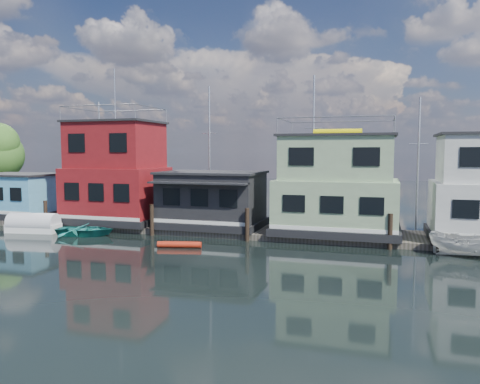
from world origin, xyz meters
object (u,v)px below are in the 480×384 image
(houseboat_dark, at_px, (212,199))
(motorboat, at_px, (465,244))
(dinghy_teal, at_px, (85,230))
(houseboat_red, at_px, (117,175))
(red_kayak, at_px, (179,245))
(houseboat_blue, at_px, (19,195))
(houseboat_green, at_px, (337,187))
(tarp_runabout, at_px, (33,225))

(houseboat_dark, height_order, motorboat, houseboat_dark)
(houseboat_dark, height_order, dinghy_teal, houseboat_dark)
(houseboat_red, height_order, red_kayak, houseboat_red)
(houseboat_blue, height_order, red_kayak, houseboat_blue)
(houseboat_green, bearing_deg, motorboat, -25.95)
(houseboat_red, bearing_deg, motorboat, -8.47)
(houseboat_red, bearing_deg, houseboat_blue, -180.00)
(houseboat_blue, xyz_separation_m, red_kayak, (17.61, -6.08, -2.01))
(houseboat_red, height_order, motorboat, houseboat_red)
(houseboat_red, distance_m, dinghy_teal, 5.64)
(houseboat_blue, distance_m, dinghy_teal, 10.62)
(houseboat_dark, bearing_deg, motorboat, -12.41)
(houseboat_blue, xyz_separation_m, dinghy_teal, (9.56, -4.27, -1.79))
(red_kayak, relative_size, dinghy_teal, 0.68)
(tarp_runabout, bearing_deg, houseboat_red, 34.82)
(motorboat, relative_size, tarp_runabout, 0.97)
(motorboat, relative_size, dinghy_teal, 0.95)
(houseboat_red, distance_m, tarp_runabout, 7.06)
(motorboat, bearing_deg, red_kayak, 112.13)
(houseboat_green, height_order, dinghy_teal, houseboat_green)
(houseboat_red, distance_m, houseboat_green, 17.01)
(tarp_runabout, distance_m, dinghy_teal, 4.51)
(motorboat, distance_m, dinghy_teal, 24.44)
(dinghy_teal, bearing_deg, houseboat_red, -11.82)
(dinghy_teal, bearing_deg, red_kayak, -115.33)
(houseboat_blue, bearing_deg, dinghy_teal, -24.05)
(houseboat_dark, relative_size, dinghy_teal, 1.84)
(motorboat, height_order, tarp_runabout, motorboat)
(houseboat_red, xyz_separation_m, motorboat, (24.49, -3.65, -3.37))
(houseboat_dark, distance_m, dinghy_teal, 9.22)
(houseboat_green, xyz_separation_m, red_kayak, (-8.89, -6.08, -3.35))
(houseboat_red, height_order, houseboat_green, houseboat_red)
(houseboat_red, height_order, dinghy_teal, houseboat_red)
(houseboat_green, bearing_deg, tarp_runabout, -168.95)
(houseboat_blue, bearing_deg, motorboat, -6.12)
(houseboat_blue, xyz_separation_m, tarp_runabout, (5.05, -4.19, -1.64))
(houseboat_dark, bearing_deg, tarp_runabout, -161.49)
(houseboat_green, distance_m, red_kayak, 11.28)
(tarp_runabout, xyz_separation_m, dinghy_teal, (4.51, -0.08, -0.15))
(houseboat_red, xyz_separation_m, houseboat_dark, (8.00, -0.02, -1.69))
(motorboat, bearing_deg, houseboat_green, 77.72)
(houseboat_blue, xyz_separation_m, houseboat_red, (9.50, 0.00, 1.90))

